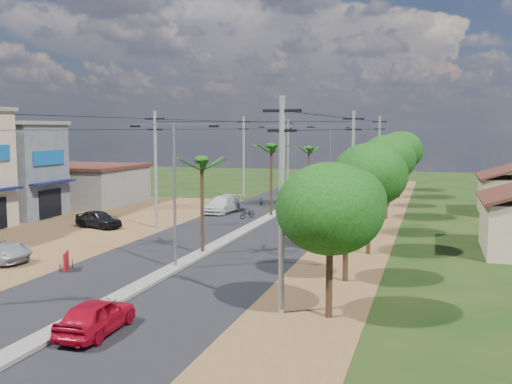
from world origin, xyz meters
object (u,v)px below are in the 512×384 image
Objects in this scene: car_parked_dark at (99,219)px; roadside_sign at (66,262)px; car_silver_mid at (312,223)px; moto_rider_east at (104,314)px; car_red_near at (96,317)px; car_white_far at (222,205)px.

roadside_sign is at bearing -138.03° from car_parked_dark.
car_parked_dark is 3.37× the size of roadside_sign.
moto_rider_east is at bearing 87.90° from car_silver_mid.
car_parked_dark reaches higher than car_red_near.
car_red_near is 3.37× the size of roadside_sign.
car_parked_dark is at bearing 16.00° from car_silver_mid.
car_parked_dark reaches higher than moto_rider_east.
car_parked_dark is (-16.28, -2.44, -0.07)m from car_silver_mid.
car_silver_mid is 2.68× the size of moto_rider_east.
roadside_sign is (-7.00, 8.40, -0.16)m from car_red_near.
moto_rider_east is at bearing -76.39° from car_red_near.
car_red_near is 23.87m from car_silver_mid.
car_white_far is (-6.50, 31.76, 0.06)m from car_red_near.
moto_rider_east is (12.48, -20.09, -0.23)m from car_parked_dark.
car_parked_dark is at bearing -49.25° from moto_rider_east.
car_red_near is at bearing -74.05° from car_white_far.
car_silver_mid is (3.50, 23.62, 0.07)m from car_red_near.
car_parked_dark is at bearing 89.97° from roadside_sign.
car_silver_mid is 16.47m from car_parked_dark.
car_parked_dark is (-12.78, 21.18, 0.00)m from car_red_near.
car_parked_dark is (-6.28, -10.59, -0.06)m from car_white_far.
car_red_near is 32.42m from car_white_far.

